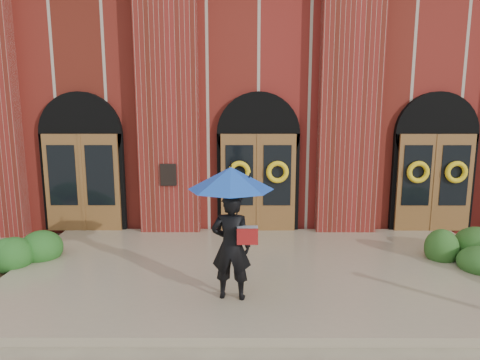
{
  "coord_description": "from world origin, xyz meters",
  "views": [
    {
      "loc": [
        -0.44,
        -8.02,
        3.41
      ],
      "look_at": [
        -0.46,
        1.0,
        1.78
      ],
      "focal_mm": 32.0,
      "sensor_mm": 36.0,
      "label": 1
    }
  ],
  "objects": [
    {
      "name": "ground",
      "position": [
        0.0,
        0.0,
        0.0
      ],
      "size": [
        90.0,
        90.0,
        0.0
      ],
      "primitive_type": "plane",
      "color": "tan",
      "rests_on": "ground"
    },
    {
      "name": "landing",
      "position": [
        0.0,
        0.15,
        0.07
      ],
      "size": [
        10.0,
        5.3,
        0.15
      ],
      "primitive_type": "cube",
      "color": "gray",
      "rests_on": "ground"
    },
    {
      "name": "church_building",
      "position": [
        0.0,
        8.78,
        3.5
      ],
      "size": [
        16.2,
        12.53,
        7.0
      ],
      "color": "maroon",
      "rests_on": "ground"
    },
    {
      "name": "man_with_umbrella",
      "position": [
        -0.6,
        -1.22,
        1.72
      ],
      "size": [
        1.56,
        1.56,
        2.25
      ],
      "rotation": [
        0.0,
        0.0,
        3.02
      ],
      "color": "black",
      "rests_on": "landing"
    },
    {
      "name": "hedge_wall_left",
      "position": [
        -5.2,
        0.5,
        0.34
      ],
      "size": [
        2.67,
        1.07,
        0.69
      ],
      "primitive_type": "ellipsoid",
      "color": "#21551C",
      "rests_on": "ground"
    }
  ]
}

